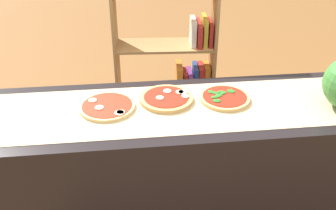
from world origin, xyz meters
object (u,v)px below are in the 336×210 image
pizza_mozzarella_1 (167,98)px  pizza_mozzarella_0 (107,106)px  pizza_spinach_2 (224,98)px  bookshelf (178,54)px

pizza_mozzarella_1 → pizza_mozzarella_0: bearing=-171.5°
pizza_mozzarella_0 → pizza_spinach_2: 0.59m
pizza_mozzarella_0 → pizza_spinach_2: pizza_spinach_2 is taller
pizza_mozzarella_1 → pizza_spinach_2: pizza_mozzarella_1 is taller
bookshelf → pizza_spinach_2: bearing=-84.1°
pizza_spinach_2 → pizza_mozzarella_1: bearing=175.1°
pizza_mozzarella_0 → bookshelf: (0.49, 1.01, -0.17)m
pizza_mozzarella_1 → pizza_spinach_2: 0.30m
pizza_spinach_2 → bookshelf: (-0.10, 0.99, -0.17)m
bookshelf → pizza_mozzarella_0: bearing=-115.9°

